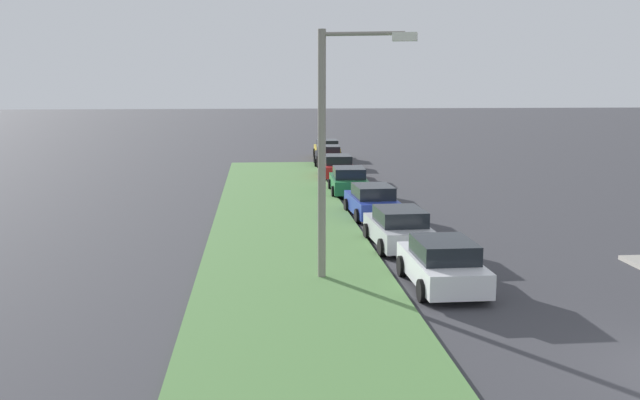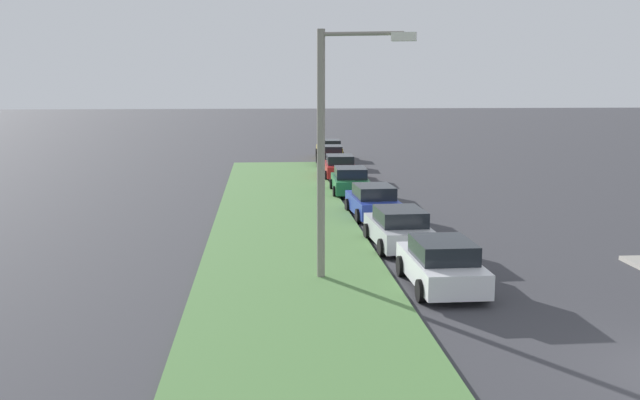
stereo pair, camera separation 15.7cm
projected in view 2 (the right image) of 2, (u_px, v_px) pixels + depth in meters
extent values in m
cube|color=#517F42|center=(292.00, 265.00, 23.71)|extent=(60.00, 6.00, 0.12)
cube|color=silver|center=(441.00, 269.00, 21.19)|extent=(4.32, 1.85, 0.70)
cube|color=black|center=(443.00, 249.00, 20.90)|extent=(2.22, 1.63, 0.55)
cylinder|color=black|center=(401.00, 266.00, 22.48)|extent=(0.64, 0.23, 0.64)
cylinder|color=black|center=(458.00, 265.00, 22.64)|extent=(0.64, 0.23, 0.64)
cylinder|color=black|center=(421.00, 291.00, 19.83)|extent=(0.64, 0.23, 0.64)
cylinder|color=black|center=(485.00, 289.00, 19.99)|extent=(0.64, 0.23, 0.64)
cube|color=#B2B5BA|center=(399.00, 232.00, 26.34)|extent=(4.37, 1.98, 0.70)
cube|color=black|center=(400.00, 216.00, 26.05)|extent=(2.26, 1.69, 0.55)
cylinder|color=black|center=(367.00, 232.00, 27.60)|extent=(0.65, 0.25, 0.64)
cylinder|color=black|center=(413.00, 231.00, 27.81)|extent=(0.65, 0.25, 0.64)
cylinder|color=black|center=(382.00, 248.00, 24.95)|extent=(0.65, 0.25, 0.64)
cylinder|color=black|center=(433.00, 246.00, 25.17)|extent=(0.65, 0.25, 0.64)
cube|color=#23389E|center=(373.00, 205.00, 32.21)|extent=(4.38, 2.01, 0.70)
cube|color=black|center=(374.00, 191.00, 31.92)|extent=(2.28, 1.70, 0.55)
cylinder|color=black|center=(348.00, 205.00, 33.46)|extent=(0.65, 0.25, 0.64)
cylinder|color=black|center=(386.00, 205.00, 33.69)|extent=(0.65, 0.25, 0.64)
cylinder|color=black|center=(358.00, 216.00, 30.82)|extent=(0.65, 0.25, 0.64)
cylinder|color=black|center=(400.00, 215.00, 31.05)|extent=(0.65, 0.25, 0.64)
cube|color=#1E6B38|center=(350.00, 184.00, 38.85)|extent=(4.36, 1.94, 0.70)
cube|color=black|center=(350.00, 173.00, 38.55)|extent=(2.25, 1.67, 0.55)
cylinder|color=black|center=(332.00, 185.00, 40.18)|extent=(0.65, 0.24, 0.64)
cylinder|color=black|center=(364.00, 185.00, 40.26)|extent=(0.65, 0.24, 0.64)
cylinder|color=black|center=(335.00, 192.00, 37.51)|extent=(0.65, 0.24, 0.64)
cylinder|color=black|center=(370.00, 192.00, 37.60)|extent=(0.65, 0.24, 0.64)
cube|color=red|center=(339.00, 169.00, 45.32)|extent=(4.35, 1.92, 0.70)
cube|color=black|center=(340.00, 159.00, 45.02)|extent=(2.24, 1.66, 0.55)
cylinder|color=black|center=(324.00, 170.00, 46.64)|extent=(0.65, 0.24, 0.64)
cylinder|color=black|center=(352.00, 170.00, 46.74)|extent=(0.65, 0.24, 0.64)
cylinder|color=black|center=(326.00, 176.00, 43.98)|extent=(0.65, 0.24, 0.64)
cylinder|color=black|center=(356.00, 176.00, 44.08)|extent=(0.65, 0.24, 0.64)
cube|color=black|center=(330.00, 158.00, 51.97)|extent=(4.39, 2.03, 0.70)
cube|color=black|center=(330.00, 149.00, 51.67)|extent=(2.28, 1.72, 0.55)
cylinder|color=black|center=(317.00, 159.00, 53.31)|extent=(0.65, 0.25, 0.64)
cylinder|color=black|center=(342.00, 159.00, 53.36)|extent=(0.65, 0.25, 0.64)
cylinder|color=black|center=(318.00, 163.00, 50.65)|extent=(0.65, 0.25, 0.64)
cylinder|color=black|center=(344.00, 163.00, 50.70)|extent=(0.65, 0.25, 0.64)
cube|color=gold|center=(329.00, 151.00, 57.15)|extent=(4.33, 1.88, 0.70)
cube|color=black|center=(329.00, 143.00, 56.85)|extent=(2.23, 1.64, 0.55)
cylinder|color=black|center=(317.00, 152.00, 58.47)|extent=(0.64, 0.23, 0.64)
cylinder|color=black|center=(339.00, 152.00, 58.57)|extent=(0.64, 0.23, 0.64)
cylinder|color=black|center=(319.00, 156.00, 55.81)|extent=(0.64, 0.23, 0.64)
cylinder|color=black|center=(342.00, 156.00, 55.92)|extent=(0.64, 0.23, 0.64)
cylinder|color=gray|center=(321.00, 158.00, 21.48)|extent=(0.24, 0.24, 7.50)
cylinder|color=gray|center=(362.00, 34.00, 20.66)|extent=(0.78, 2.34, 0.12)
cube|color=silver|center=(404.00, 37.00, 20.44)|extent=(0.54, 0.77, 0.24)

